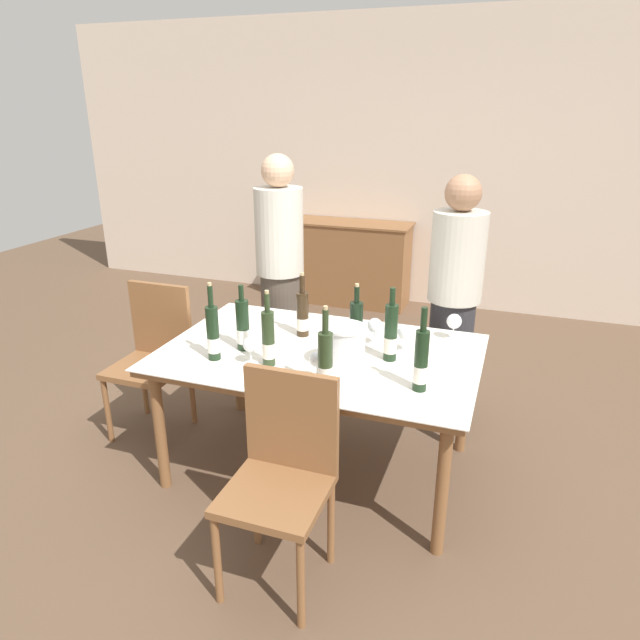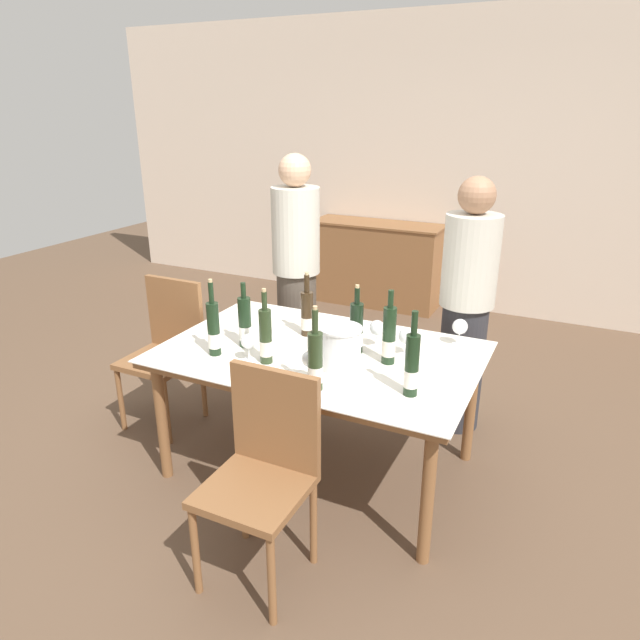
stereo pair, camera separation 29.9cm
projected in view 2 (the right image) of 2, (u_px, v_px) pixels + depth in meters
The scene contains 22 objects.
ground_plane at pixel (320, 466), 3.32m from camera, with size 12.00×12.00×0.00m, color brown.
back_wall at pixel (463, 167), 5.49m from camera, with size 8.00×0.10×2.80m.
sideboard_cabinet at pixel (376, 264), 5.89m from camera, with size 1.33×0.46×0.85m.
dining_table at pixel (320, 362), 3.08m from camera, with size 1.68×1.09×0.73m.
ice_bucket at pixel (341, 347), 2.83m from camera, with size 0.21×0.21×0.22m.
wine_bottle_0 at pixel (307, 314), 3.23m from camera, with size 0.07×0.07×0.37m.
wine_bottle_1 at pixel (389, 337), 2.87m from camera, with size 0.07×0.07×0.39m.
wine_bottle_2 at pixel (412, 366), 2.55m from camera, with size 0.07×0.07×0.41m.
wine_bottle_3 at pixel (266, 337), 2.88m from camera, with size 0.07×0.07×0.40m.
wine_bottle_4 at pixel (214, 330), 2.97m from camera, with size 0.07×0.07×0.41m.
wine_bottle_5 at pixel (315, 362), 2.61m from camera, with size 0.07×0.07×0.41m.
wine_bottle_6 at pixel (356, 329), 3.00m from camera, with size 0.07×0.07×0.38m.
wine_bottle_7 at pixel (245, 323), 3.08m from camera, with size 0.07×0.07×0.36m.
wine_glass_0 at pixel (377, 328), 3.08m from camera, with size 0.08×0.08×0.15m.
wine_glass_1 at pixel (248, 342), 2.91m from camera, with size 0.08×0.08×0.15m.
wine_glass_2 at pixel (460, 327), 3.11m from camera, with size 0.08×0.08×0.15m.
wine_glass_3 at pixel (309, 360), 2.70m from camera, with size 0.08×0.08×0.15m.
wine_glass_4 at pixel (406, 337), 2.98m from camera, with size 0.09×0.09×0.15m.
chair_near_front at pixel (264, 463), 2.43m from camera, with size 0.42×0.42×0.94m.
chair_left_end at pixel (167, 343), 3.66m from camera, with size 0.42×0.42×0.94m.
person_host at pixel (296, 275), 4.01m from camera, with size 0.33×0.33×1.68m.
person_guest_left at pixel (466, 309), 3.48m from camera, with size 0.33×0.33×1.60m.
Camera 2 is at (1.22, -2.52, 1.98)m, focal length 32.00 mm.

